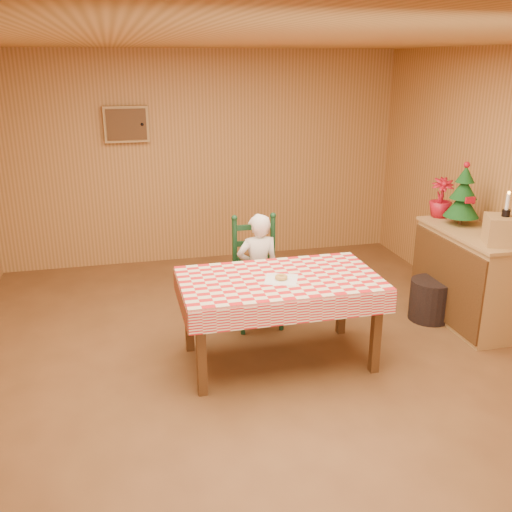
{
  "coord_description": "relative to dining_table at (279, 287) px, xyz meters",
  "views": [
    {
      "loc": [
        -1.05,
        -4.08,
        2.47
      ],
      "look_at": [
        0.0,
        0.2,
        0.95
      ],
      "focal_mm": 40.0,
      "sensor_mm": 36.0,
      "label": 1
    }
  ],
  "objects": [
    {
      "name": "dining_table",
      "position": [
        0.0,
        0.0,
        0.0
      ],
      "size": [
        1.66,
        0.96,
        0.77
      ],
      "color": "#533116",
      "rests_on": "ground"
    },
    {
      "name": "donut",
      "position": [
        -0.0,
        -0.05,
        0.1
      ],
      "size": [
        0.13,
        0.13,
        0.04
      ],
      "primitive_type": "torus",
      "rotation": [
        0.0,
        0.0,
        0.27
      ],
      "color": "gold",
      "rests_on": "napkin"
    },
    {
      "name": "candle_set",
      "position": [
        2.02,
        -0.08,
        0.56
      ],
      "size": [
        0.07,
        0.07,
        0.22
      ],
      "color": "black",
      "rests_on": "crate"
    },
    {
      "name": "napkin",
      "position": [
        -0.0,
        -0.05,
        0.08
      ],
      "size": [
        0.34,
        0.34,
        0.0
      ],
      "primitive_type": "cube",
      "rotation": [
        0.0,
        0.0,
        -0.37
      ],
      "color": "white",
      "rests_on": "dining_table"
    },
    {
      "name": "flower_arrangement",
      "position": [
        1.97,
        0.87,
        0.44
      ],
      "size": [
        0.29,
        0.29,
        0.4
      ],
      "primitive_type": "imported",
      "rotation": [
        0.0,
        0.0,
        -0.36
      ],
      "color": "#A30F1E",
      "rests_on": "shelf_unit"
    },
    {
      "name": "ground",
      "position": [
        -0.18,
        -0.14,
        -0.69
      ],
      "size": [
        6.0,
        6.0,
        0.0
      ],
      "primitive_type": "plane",
      "color": "brown",
      "rests_on": "ground"
    },
    {
      "name": "crate",
      "position": [
        2.02,
        -0.08,
        0.37
      ],
      "size": [
        0.4,
        0.4,
        0.25
      ],
      "primitive_type": "cube",
      "rotation": [
        0.0,
        0.0,
        -0.42
      ],
      "color": "tan",
      "rests_on": "shelf_unit"
    },
    {
      "name": "storage_bin",
      "position": [
        1.7,
        0.44,
        -0.48
      ],
      "size": [
        0.5,
        0.5,
        0.41
      ],
      "primitive_type": "cylinder",
      "rotation": [
        0.0,
        0.0,
        -0.25
      ],
      "color": "black",
      "rests_on": "ground"
    },
    {
      "name": "cabin_walls",
      "position": [
        -0.19,
        0.4,
        1.14
      ],
      "size": [
        5.1,
        6.05,
        2.65
      ],
      "color": "#B17A3F",
      "rests_on": "ground"
    },
    {
      "name": "christmas_tree",
      "position": [
        2.02,
        0.57,
        0.52
      ],
      "size": [
        0.34,
        0.34,
        0.62
      ],
      "color": "#533116",
      "rests_on": "shelf_unit"
    },
    {
      "name": "ladder_chair",
      "position": [
        0.0,
        0.79,
        -0.18
      ],
      "size": [
        0.44,
        0.4,
        1.08
      ],
      "color": "black",
      "rests_on": "ground"
    },
    {
      "name": "seated_child",
      "position": [
        -0.0,
        0.73,
        -0.13
      ],
      "size": [
        0.41,
        0.27,
        1.12
      ],
      "primitive_type": "imported",
      "rotation": [
        0.0,
        0.0,
        3.14
      ],
      "color": "white",
      "rests_on": "ground"
    },
    {
      "name": "shelf_unit",
      "position": [
        2.01,
        0.32,
        -0.22
      ],
      "size": [
        0.54,
        1.24,
        0.93
      ],
      "color": "tan",
      "rests_on": "ground"
    }
  ]
}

